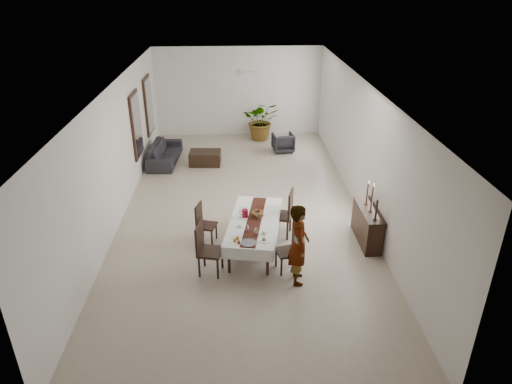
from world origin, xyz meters
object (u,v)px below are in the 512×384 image
object	(u,v)px
dining_table_top	(254,222)
sofa	(165,153)
red_pitcher	(245,213)
woman	(299,244)
sideboard_body	(367,225)

from	to	relation	value
dining_table_top	sofa	xyz separation A→B (m)	(-2.65, 5.16, -0.34)
red_pitcher	woman	size ratio (longest dim) A/B	0.11
red_pitcher	sofa	distance (m)	5.58
sofa	red_pitcher	bearing A→B (deg)	-150.47
dining_table_top	sideboard_body	distance (m)	2.56
woman	sofa	bearing A→B (deg)	29.68
red_pitcher	sideboard_body	distance (m)	2.77
red_pitcher	sofa	size ratio (longest dim) A/B	0.09
red_pitcher	sideboard_body	xyz separation A→B (m)	(2.74, -0.03, -0.37)
woman	sideboard_body	xyz separation A→B (m)	(1.75, 1.40, -0.44)
dining_table_top	sideboard_body	xyz separation A→B (m)	(2.54, 0.14, -0.25)
dining_table_top	sofa	distance (m)	5.81
woman	sideboard_body	size ratio (longest dim) A/B	1.27
dining_table_top	woman	size ratio (longest dim) A/B	1.27
woman	sofa	xyz separation A→B (m)	(-3.45, 6.43, -0.54)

